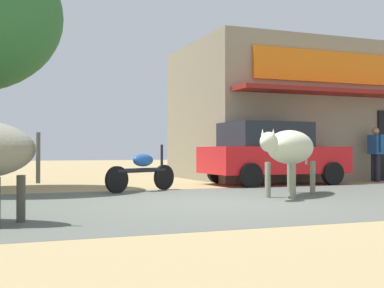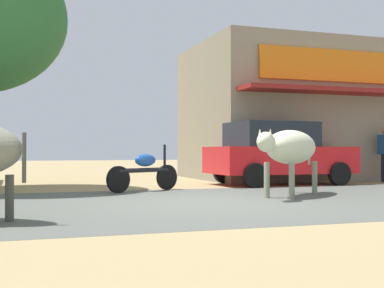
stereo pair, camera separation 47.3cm
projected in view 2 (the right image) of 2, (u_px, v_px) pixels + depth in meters
The scene contains 6 objects.
ground at pixel (204, 202), 9.10m from camera, with size 80.00×80.00×0.00m, color #9F895C.
asphalt_road at pixel (204, 202), 9.10m from camera, with size 72.00×6.07×0.00m, color #545750.
storefront_right_club at pixel (315, 114), 17.41m from camera, with size 8.09×5.71×4.24m.
parked_hatchback_car at pixel (277, 153), 13.88m from camera, with size 3.77×2.07×1.64m.
parked_motorcycle at pixel (145, 170), 11.58m from camera, with size 1.79×0.92×1.04m.
cow_far_dark at pixel (291, 148), 10.34m from camera, with size 2.32×2.09×1.31m.
Camera 2 is at (-3.12, -8.56, 0.90)m, focal length 49.08 mm.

